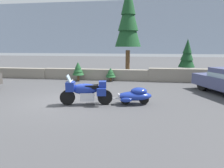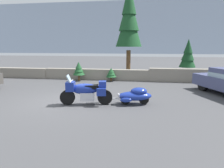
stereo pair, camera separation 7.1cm
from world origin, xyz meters
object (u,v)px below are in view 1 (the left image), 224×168
car_shaped_trailer (135,95)px  pine_tree_secondary (187,55)px  pine_tree_tall (128,18)px  touring_motorcycle (86,91)px

car_shaped_trailer → pine_tree_secondary: 8.03m
car_shaped_trailer → pine_tree_secondary: bearing=63.8°
pine_tree_tall → car_shaped_trailer: bearing=-83.1°
touring_motorcycle → pine_tree_tall: 9.66m
pine_tree_tall → pine_tree_secondary: size_ratio=2.48×
touring_motorcycle → pine_tree_secondary: pine_tree_secondary is taller
car_shaped_trailer → pine_tree_secondary: size_ratio=0.73×
car_shaped_trailer → pine_tree_tall: pine_tree_tall is taller
touring_motorcycle → pine_tree_tall: size_ratio=0.30×
pine_tree_secondary → touring_motorcycle: bearing=-126.9°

